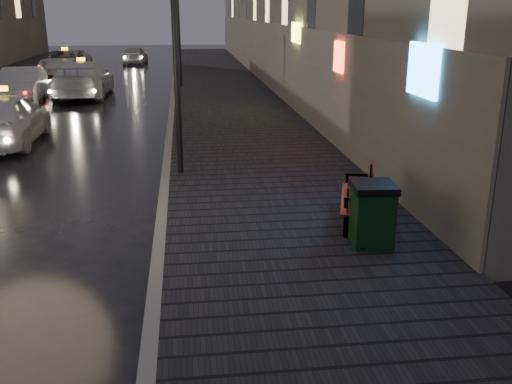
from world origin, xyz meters
TOP-DOWN VIEW (x-y plane):
  - ground at (0.00, 0.00)m, footprint 120.00×120.00m
  - sidewalk at (3.90, 21.00)m, footprint 4.60×58.00m
  - curb at (1.50, 21.00)m, footprint 0.20×58.00m
  - lamp_near at (1.85, 6.00)m, footprint 0.36×0.36m
  - lamp_far at (1.85, 22.00)m, footprint 0.36×0.36m
  - bench at (5.08, 2.23)m, footprint 1.10×1.88m
  - trash_bin at (4.92, 1.26)m, footprint 0.72×0.72m
  - taxi_near at (-3.20, 10.18)m, footprint 1.90×4.61m
  - car_left_mid at (-4.85, 18.51)m, footprint 1.88×4.50m
  - taxi_mid at (-2.54, 19.81)m, footprint 2.30×5.56m
  - taxi_far at (-5.20, 30.19)m, footprint 2.60×5.30m
  - car_far at (-1.46, 36.39)m, footprint 1.79×3.83m

SIDE VIEW (x-z plane):
  - ground at x=0.00m, z-range 0.00..0.00m
  - sidewalk at x=3.90m, z-range 0.00..0.15m
  - curb at x=1.50m, z-range 0.00..0.15m
  - bench at x=5.08m, z-range 0.15..1.06m
  - car_far at x=-1.46m, z-range 0.00..1.27m
  - trash_bin at x=4.92m, z-range 0.16..1.19m
  - car_left_mid at x=-4.85m, z-range 0.00..1.45m
  - taxi_far at x=-5.20m, z-range 0.00..1.45m
  - taxi_near at x=-3.20m, z-range 0.00..1.57m
  - taxi_mid at x=-2.54m, z-range 0.00..1.61m
  - lamp_near at x=1.85m, z-range 0.85..6.13m
  - lamp_far at x=1.85m, z-range 0.85..6.13m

